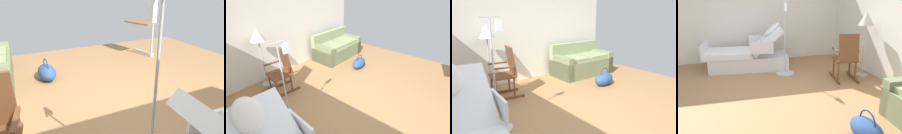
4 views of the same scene
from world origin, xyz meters
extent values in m
plane|color=#9E7247|center=(0.00, 0.00, 0.00)|extent=(6.87, 6.87, 0.00)
cube|color=silver|center=(-2.80, 0.00, 1.35)|extent=(0.10, 5.39, 2.70)
cube|color=silver|center=(-1.98, -0.21, 0.17)|extent=(1.02, 1.99, 0.35)
cube|color=white|center=(-2.02, -0.68, 0.42)|extent=(1.00, 1.22, 0.14)
cube|color=white|center=(-1.95, 0.25, 0.73)|extent=(0.97, 0.87, 0.72)
ellipsoid|color=white|center=(-1.94, 0.39, 0.99)|extent=(0.37, 0.48, 0.42)
cube|color=silver|center=(-2.46, 0.13, 0.63)|extent=(0.08, 0.56, 0.28)
cube|color=silver|center=(-1.46, 0.05, 0.63)|extent=(0.08, 0.56, 0.28)
cube|color=silver|center=(-2.07, -1.28, 0.53)|extent=(0.95, 0.12, 0.36)
cylinder|color=black|center=(-2.28, 0.61, 0.05)|extent=(0.10, 0.10, 0.10)
cylinder|color=black|center=(-1.56, 0.56, 0.05)|extent=(0.10, 0.10, 0.10)
cylinder|color=black|center=(-2.41, -0.98, 0.05)|extent=(0.10, 0.10, 0.10)
cylinder|color=black|center=(-1.69, -1.03, 0.05)|extent=(0.10, 0.10, 0.10)
cube|color=brown|center=(-0.63, 2.02, 0.03)|extent=(0.76, 0.16, 0.05)
cube|color=brown|center=(-0.70, 1.59, 0.03)|extent=(0.76, 0.16, 0.05)
cylinder|color=brown|center=(-0.87, 1.64, 0.25)|extent=(0.04, 0.04, 0.40)
cylinder|color=brown|center=(-0.81, 2.02, 0.25)|extent=(0.04, 0.04, 0.40)
cylinder|color=brown|center=(-0.51, 1.58, 0.25)|extent=(0.04, 0.04, 0.40)
cylinder|color=brown|center=(-0.45, 1.96, 0.25)|extent=(0.04, 0.04, 0.40)
cube|color=brown|center=(-0.66, 1.80, 0.45)|extent=(0.53, 0.55, 0.04)
cube|color=brown|center=(-0.46, 1.77, 0.75)|extent=(0.19, 0.45, 0.60)
cube|color=brown|center=(-0.72, 1.58, 0.67)|extent=(0.39, 0.11, 0.03)
cube|color=brown|center=(-0.65, 2.03, 0.67)|extent=(0.39, 0.11, 0.03)
cylinder|color=#B2B5BA|center=(-0.73, 2.30, 0.01)|extent=(0.28, 0.28, 0.03)
cylinder|color=#B2B5BA|center=(-0.73, 2.30, 0.60)|extent=(0.03, 0.03, 1.15)
cone|color=beige|center=(-0.73, 2.30, 1.33)|extent=(0.34, 0.34, 0.30)
ellipsoid|color=#2D4C84|center=(1.53, 1.00, 0.15)|extent=(0.59, 0.38, 0.30)
torus|color=navy|center=(1.53, 1.00, 0.28)|extent=(0.30, 0.06, 0.30)
cylinder|color=#B2B5BA|center=(-1.29, 0.58, 0.01)|extent=(0.44, 0.44, 0.03)
cylinder|color=#B2B5BA|center=(-1.29, 0.58, 0.85)|extent=(0.02, 0.02, 1.65)
cube|color=#B2B5BA|center=(-1.29, 0.58, 1.68)|extent=(0.28, 0.02, 0.02)
cube|color=white|center=(-1.17, 0.58, 1.57)|extent=(0.09, 0.04, 0.16)
camera|label=1|loc=(-2.45, 1.50, 1.75)|focal=34.24mm
camera|label=2|loc=(-2.45, -1.41, 2.46)|focal=27.24mm
camera|label=3|loc=(-2.45, -2.50, 1.81)|focal=36.70mm
camera|label=4|loc=(3.77, -0.62, 1.83)|focal=36.60mm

